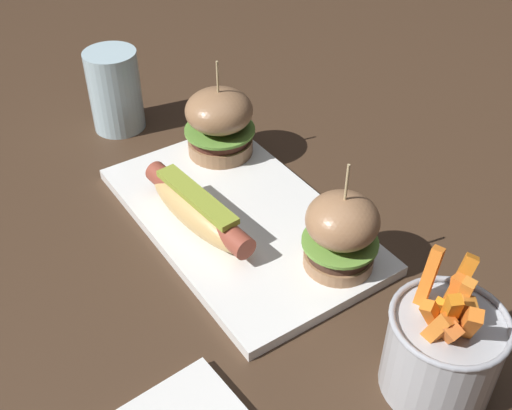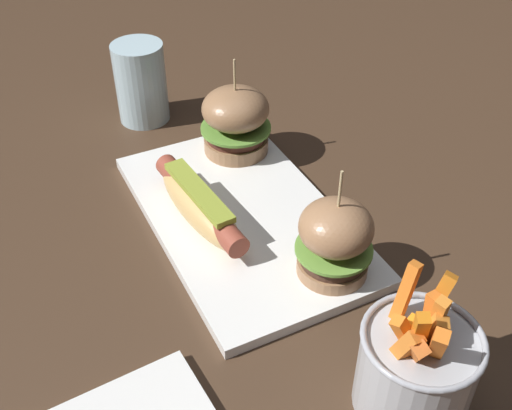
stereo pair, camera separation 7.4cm
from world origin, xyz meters
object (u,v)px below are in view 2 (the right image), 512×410
object	(u,v)px
platter_main	(243,217)
fries_bucket	(416,367)
hot_dog	(199,204)
slider_left	(236,120)
slider_right	(335,239)
water_glass	(141,83)

from	to	relation	value
platter_main	fries_bucket	world-z (taller)	fries_bucket
hot_dog	fries_bucket	world-z (taller)	fries_bucket
hot_dog	slider_left	size ratio (longest dim) A/B	1.39
fries_bucket	slider_left	bearing A→B (deg)	176.40
slider_right	hot_dog	bearing A→B (deg)	-146.43
slider_right	fries_bucket	world-z (taller)	slider_right
water_glass	platter_main	bearing A→B (deg)	5.62
hot_dog	platter_main	bearing A→B (deg)	77.67
slider_right	fries_bucket	distance (m)	0.17
hot_dog	slider_right	world-z (taller)	slider_right
hot_dog	fries_bucket	xyz separation A→B (m)	(0.32, 0.08, 0.01)
hot_dog	water_glass	world-z (taller)	water_glass
platter_main	fries_bucket	distance (m)	0.31
hot_dog	slider_left	xyz separation A→B (m)	(-0.12, 0.11, 0.02)
hot_dog	slider_left	bearing A→B (deg)	138.85
slider_left	fries_bucket	xyz separation A→B (m)	(0.44, -0.03, -0.01)
slider_left	slider_right	xyz separation A→B (m)	(0.27, -0.01, -0.00)
slider_left	fries_bucket	size ratio (longest dim) A/B	0.96
slider_left	slider_right	bearing A→B (deg)	-1.60
hot_dog	slider_right	size ratio (longest dim) A/B	1.41
slider_left	water_glass	xyz separation A→B (m)	(-0.17, -0.08, -0.00)
platter_main	fries_bucket	size ratio (longest dim) A/B	2.55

